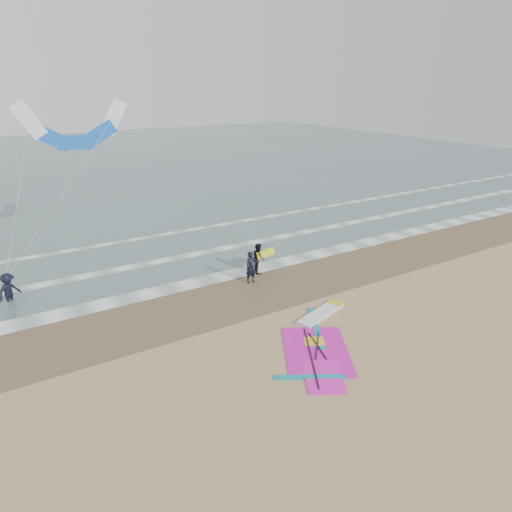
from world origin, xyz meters
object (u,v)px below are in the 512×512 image
windsurf_rig (319,340)px  person_wading (8,284)px  person_walking (258,258)px  surf_kite (74,131)px  person_standing (251,267)px

windsurf_rig → person_wading: 14.36m
person_walking → surf_kite: bearing=65.2°
windsurf_rig → person_standing: size_ratio=3.51×
windsurf_rig → person_standing: person_standing is taller
person_standing → person_wading: person_wading is taller
surf_kite → person_wading: bearing=-137.3°
person_walking → windsurf_rig: bearing=-171.4°
person_walking → surf_kite: size_ratio=0.21×
person_standing → person_walking: 1.40m
windsurf_rig → surf_kite: size_ratio=0.77×
windsurf_rig → person_walking: 7.36m
windsurf_rig → person_wading: size_ratio=3.33×
person_standing → windsurf_rig: bearing=-96.1°
person_standing → person_wading: 11.37m
windsurf_rig → person_walking: size_ratio=3.58×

